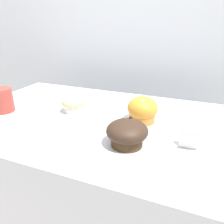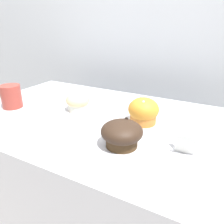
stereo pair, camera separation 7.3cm
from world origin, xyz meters
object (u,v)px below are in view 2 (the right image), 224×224
muffin_back_left (143,111)px  coffee_cup (11,96)px  muffin_front_center (122,134)px  muffin_back_right (78,102)px

muffin_back_left → coffee_cup: muffin_back_left is taller
muffin_front_center → coffee_cup: bearing=173.3°
muffin_front_center → coffee_cup: 0.53m
muffin_back_right → coffee_cup: (-0.26, -0.10, 0.01)m
muffin_back_right → coffee_cup: bearing=-159.2°
muffin_front_center → muffin_back_left: (-0.00, 0.17, 0.00)m
coffee_cup → muffin_back_right: bearing=20.8°
muffin_back_right → muffin_back_left: bearing=2.6°
muffin_back_left → coffee_cup: size_ratio=0.93×
muffin_back_left → coffee_cup: (-0.52, -0.11, 0.01)m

